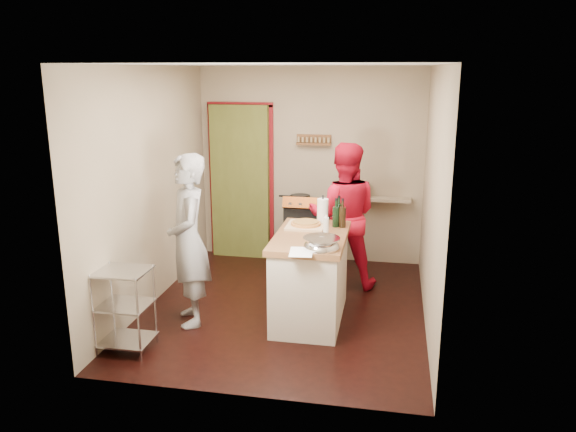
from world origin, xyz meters
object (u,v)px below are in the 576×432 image
object	(u,v)px
person_stripe	(188,241)
person_red	(343,216)
wire_shelving	(124,306)
stove	(309,233)
island	(311,275)

from	to	relation	value
person_stripe	person_red	distance (m)	1.96
wire_shelving	person_red	bearing A→B (deg)	47.88
stove	wire_shelving	size ratio (longest dim) A/B	1.26
stove	island	distance (m)	1.65
island	person_stripe	bearing A→B (deg)	-165.90
wire_shelving	island	xyz separation A→B (m)	(1.59, 1.00, 0.05)
person_stripe	island	bearing A→B (deg)	78.05
stove	island	size ratio (longest dim) A/B	0.74
stove	wire_shelving	xyz separation A→B (m)	(-1.33, -2.62, -0.01)
stove	person_stripe	world-z (taller)	person_stripe
stove	person_red	size ratio (longest dim) A/B	0.58
person_red	person_stripe	bearing A→B (deg)	38.07
wire_shelving	person_stripe	bearing A→B (deg)	61.07
wire_shelving	person_stripe	size ratio (longest dim) A/B	0.45
stove	island	bearing A→B (deg)	-80.84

